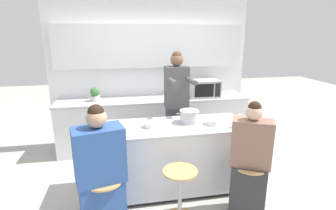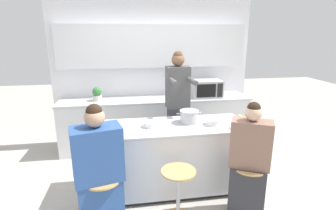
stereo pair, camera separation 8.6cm
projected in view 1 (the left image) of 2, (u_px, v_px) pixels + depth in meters
The scene contains 18 objects.
ground_plane at pixel (169, 188), 3.59m from camera, with size 16.00×16.00×0.00m, color #B2ADA3.
wall_back at pixel (151, 61), 4.81m from camera, with size 3.64×0.22×2.70m.
back_counter at pixel (154, 123), 4.81m from camera, with size 3.38×0.64×0.92m.
kitchen_island at pixel (169, 158), 3.46m from camera, with size 2.01×0.73×0.92m.
bar_stool_leftmost at pixel (106, 203), 2.72m from camera, with size 0.38×0.38×0.63m.
bar_stool_center at pixel (180, 193), 2.90m from camera, with size 0.38×0.38×0.63m.
bar_stool_rightmost at pixel (249, 187), 3.01m from camera, with size 0.38×0.38×0.63m.
person_cooking at pixel (177, 110), 4.01m from camera, with size 0.37×0.58×1.80m.
person_wrapped_blanket at pixel (101, 176), 2.63m from camera, with size 0.53×0.39×1.42m.
person_seated_near at pixel (249, 166), 2.94m from camera, with size 0.48×0.41×1.37m.
cooking_pot at pixel (189, 116), 3.43m from camera, with size 0.33×0.25×0.17m.
fruit_bowl at pixel (151, 125), 3.27m from camera, with size 0.18×0.18×0.06m.
mixing_bowl_steel at pixel (213, 122), 3.37m from camera, with size 0.19×0.19×0.07m.
coffee_cup_near at pixel (113, 133), 2.97m from camera, with size 0.10×0.07×0.08m.
banana_bunch at pixel (105, 127), 3.21m from camera, with size 0.18×0.13×0.06m.
juice_carton at pixel (239, 121), 3.25m from camera, with size 0.07×0.07×0.17m.
microwave at pixel (204, 88), 4.77m from camera, with size 0.55×0.37×0.31m.
potted_plant at pixel (95, 94), 4.47m from camera, with size 0.16×0.16×0.24m.
Camera 1 is at (-0.61, -3.09, 2.07)m, focal length 28.00 mm.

